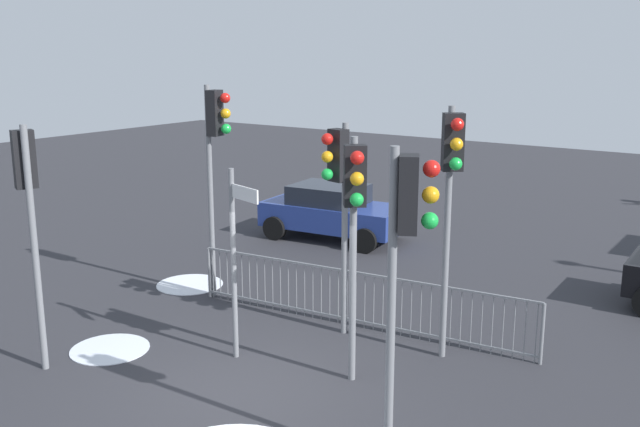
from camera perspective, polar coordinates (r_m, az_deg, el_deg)
ground_plane at (r=11.19m, az=-6.14°, el=-13.97°), size 60.00×60.00×0.00m
traffic_light_rear_right at (r=10.48m, az=2.77°, el=0.50°), size 0.45×0.48×3.81m
traffic_light_mid_left at (r=12.37m, az=1.48°, el=2.48°), size 0.36×0.56×3.82m
traffic_light_foreground_right at (r=14.49m, az=-8.34°, el=5.49°), size 0.56×0.36×4.36m
traffic_light_mid_right at (r=11.98m, az=-22.21°, el=1.62°), size 0.54×0.39×3.95m
traffic_light_rear_left at (r=11.45m, az=10.38°, el=2.79°), size 0.45×0.48×4.19m
traffic_light_foreground_left at (r=8.32m, az=6.84°, el=-1.95°), size 0.52×0.41×3.99m
direction_sign_post at (r=11.71m, az=-6.74°, el=-3.29°), size 0.76×0.27×3.20m
pedestrian_guard_railing at (r=13.35m, az=2.86°, el=-6.74°), size 6.78×0.77×1.07m
car_blue_trailing at (r=19.36m, az=1.00°, el=0.21°), size 3.96×2.27×1.47m
snow_patch_island at (r=13.07m, az=-16.34°, el=-10.29°), size 1.34×1.34×0.01m
snow_patch_verge at (r=16.04m, az=-10.30°, el=-5.56°), size 1.44×1.44×0.01m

